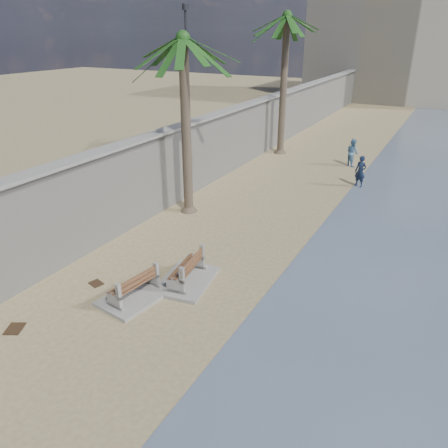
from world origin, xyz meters
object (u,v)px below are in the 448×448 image
(palm_mid, at_px, (183,41))
(person_a, at_px, (361,169))
(person_b, at_px, (353,151))
(bench_near, at_px, (134,288))
(palm_back, at_px, (287,18))
(bench_far, at_px, (186,271))

(palm_mid, xyz_separation_m, person_a, (6.17, 7.22, -6.34))
(palm_mid, distance_m, person_b, 13.59)
(person_b, bearing_deg, bench_near, 124.00)
(bench_near, bearing_deg, palm_back, 97.63)
(bench_near, relative_size, bench_far, 0.94)
(palm_back, bearing_deg, bench_near, -82.37)
(person_a, bearing_deg, palm_mid, -112.58)
(bench_far, height_order, palm_mid, palm_mid)
(bench_far, xyz_separation_m, palm_back, (-3.41, 17.07, 7.91))
(person_b, bearing_deg, bench_far, 126.40)
(person_a, bearing_deg, bench_far, -85.00)
(person_b, bearing_deg, person_a, 151.07)
(bench_far, bearing_deg, palm_mid, 121.77)
(palm_mid, bearing_deg, bench_far, -58.23)
(person_b, bearing_deg, palm_mid, 107.99)
(bench_far, distance_m, person_b, 16.37)
(palm_back, height_order, person_a, palm_back)
(person_a, height_order, person_b, person_a)
(palm_mid, relative_size, person_a, 4.32)
(palm_mid, height_order, palm_back, palm_back)
(bench_far, relative_size, palm_back, 0.27)
(bench_near, relative_size, person_b, 1.26)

